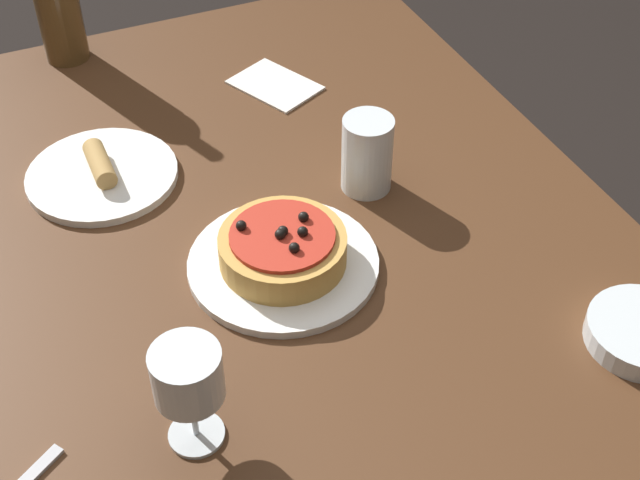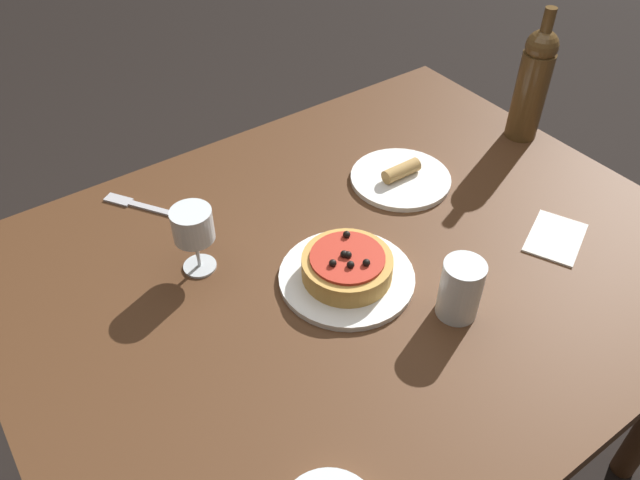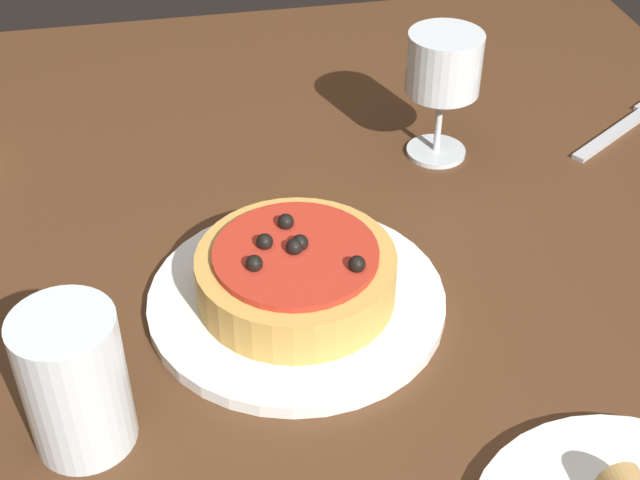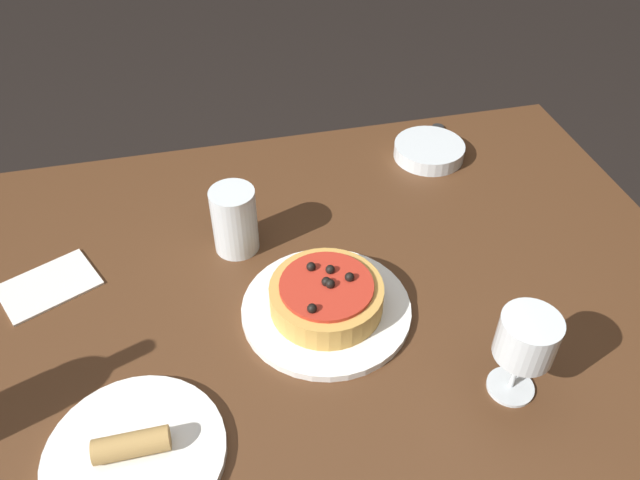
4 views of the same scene
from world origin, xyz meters
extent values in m
cube|color=#4C2D19|center=(0.00, 0.00, 0.74)|extent=(1.30, 1.03, 0.03)
cylinder|color=#4C2D19|center=(0.59, -0.45, 0.36)|extent=(0.06, 0.06, 0.72)
cylinder|color=white|center=(-0.05, -0.03, 0.76)|extent=(0.25, 0.25, 0.01)
cylinder|color=gold|center=(-0.05, -0.03, 0.79)|extent=(0.17, 0.17, 0.04)
cylinder|color=#B72D1E|center=(-0.05, -0.03, 0.81)|extent=(0.14, 0.14, 0.01)
sphere|color=black|center=(-0.06, -0.06, 0.82)|extent=(0.01, 0.01, 0.01)
sphere|color=black|center=(-0.03, -0.07, 0.82)|extent=(0.01, 0.01, 0.01)
sphere|color=black|center=(-0.08, -0.03, 0.82)|extent=(0.01, 0.01, 0.01)
sphere|color=black|center=(-0.05, -0.03, 0.82)|extent=(0.01, 0.01, 0.01)
sphere|color=black|center=(-0.05, -0.03, 0.82)|extent=(0.01, 0.01, 0.01)
sphere|color=black|center=(-0.02, 0.01, 0.82)|extent=(0.01, 0.01, 0.01)
cylinder|color=silver|center=(-0.25, 0.15, 0.76)|extent=(0.06, 0.06, 0.00)
cylinder|color=silver|center=(-0.25, 0.15, 0.79)|extent=(0.01, 0.01, 0.07)
cylinder|color=silver|center=(-0.25, 0.15, 0.86)|extent=(0.08, 0.08, 0.06)
cylinder|color=brown|center=(0.59, 0.11, 0.86)|extent=(0.07, 0.07, 0.21)
cylinder|color=silver|center=(0.06, -0.21, 0.81)|extent=(0.07, 0.07, 0.11)
cylinder|color=white|center=(0.23, 0.14, 0.76)|extent=(0.22, 0.22, 0.01)
cylinder|color=#B2894C|center=(0.23, 0.14, 0.78)|extent=(0.09, 0.03, 0.03)
cube|color=silver|center=(0.36, -0.18, 0.76)|extent=(0.17, 0.15, 0.00)
camera|label=1|loc=(-0.83, 0.26, 1.57)|focal=50.00mm
camera|label=2|loc=(-0.55, -0.66, 1.59)|focal=35.00mm
camera|label=3|loc=(0.51, -0.12, 1.27)|focal=50.00mm
camera|label=4|loc=(0.10, 0.57, 1.46)|focal=35.00mm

